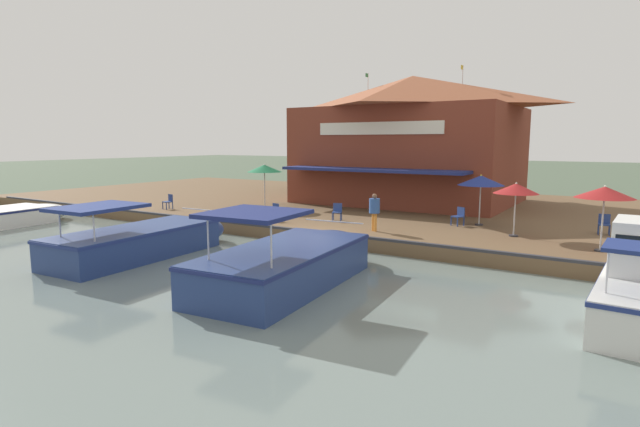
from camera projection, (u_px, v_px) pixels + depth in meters
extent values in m
plane|color=#4C5B47|center=(312.00, 247.00, 21.23)|extent=(220.00, 220.00, 0.00)
cube|color=brown|center=(410.00, 210.00, 30.41)|extent=(22.00, 56.00, 0.60)
cube|color=#2D2D33|center=(313.00, 232.00, 21.22)|extent=(0.20, 50.40, 0.10)
cube|color=brown|center=(411.00, 155.00, 32.23)|extent=(9.82, 12.65, 5.92)
pyramid|color=#9E5638|center=(412.00, 92.00, 31.66)|extent=(10.31, 13.28, 2.05)
cube|color=navy|center=(371.00, 170.00, 27.45)|extent=(1.80, 10.75, 0.16)
cube|color=silver|center=(378.00, 128.00, 27.85)|extent=(0.08, 7.59, 0.70)
cylinder|color=silver|center=(462.00, 86.00, 29.97)|extent=(0.06, 0.06, 2.46)
cube|color=gold|center=(462.00, 67.00, 29.66)|extent=(0.36, 0.03, 0.24)
cylinder|color=silver|center=(368.00, 92.00, 33.30)|extent=(0.06, 0.06, 2.43)
cube|color=#337547|center=(367.00, 75.00, 33.00)|extent=(0.36, 0.03, 0.24)
cylinder|color=#B7B7B7|center=(480.00, 202.00, 23.00)|extent=(0.06, 0.06, 2.15)
cylinder|color=#2D2D33|center=(479.00, 224.00, 23.15)|extent=(0.36, 0.36, 0.06)
cone|color=navy|center=(481.00, 180.00, 22.86)|extent=(2.10, 2.10, 0.45)
cone|color=yellow|center=(481.00, 180.00, 22.85)|extent=(1.30, 1.30, 0.36)
sphere|color=yellow|center=(481.00, 175.00, 22.83)|extent=(0.08, 0.08, 0.08)
cylinder|color=#B7B7B7|center=(265.00, 188.00, 28.74)|extent=(0.06, 0.06, 2.39)
cylinder|color=#2D2D33|center=(265.00, 208.00, 28.91)|extent=(0.36, 0.36, 0.06)
cone|color=#19663D|center=(264.00, 168.00, 28.58)|extent=(1.99, 1.99, 0.42)
cone|color=silver|center=(264.00, 168.00, 28.58)|extent=(1.23, 1.23, 0.34)
sphere|color=silver|center=(264.00, 165.00, 28.55)|extent=(0.08, 0.08, 0.08)
cylinder|color=#B7B7B7|center=(515.00, 212.00, 20.26)|extent=(0.06, 0.06, 2.03)
cylinder|color=#2D2D33|center=(513.00, 236.00, 20.40)|extent=(0.36, 0.36, 0.06)
cone|color=maroon|center=(516.00, 188.00, 20.12)|extent=(1.78, 1.78, 0.41)
cone|color=white|center=(516.00, 188.00, 20.12)|extent=(1.10, 1.10, 0.33)
sphere|color=white|center=(516.00, 183.00, 20.09)|extent=(0.08, 0.08, 0.08)
cylinder|color=#B7B7B7|center=(602.00, 221.00, 17.47)|extent=(0.06, 0.06, 2.16)
cylinder|color=#2D2D33|center=(600.00, 250.00, 17.62)|extent=(0.36, 0.36, 0.06)
cone|color=maroon|center=(605.00, 192.00, 17.32)|extent=(1.94, 1.94, 0.41)
cone|color=white|center=(605.00, 192.00, 17.32)|extent=(1.21, 1.21, 0.33)
sphere|color=white|center=(605.00, 186.00, 17.29)|extent=(0.08, 0.08, 0.08)
cube|color=navy|center=(166.00, 206.00, 28.34)|extent=(0.05, 0.05, 0.42)
cube|color=navy|center=(163.00, 206.00, 28.61)|extent=(0.05, 0.05, 0.42)
cube|color=navy|center=(173.00, 205.00, 28.63)|extent=(0.05, 0.05, 0.42)
cube|color=navy|center=(169.00, 205.00, 28.90)|extent=(0.05, 0.05, 0.42)
cube|color=navy|center=(168.00, 202.00, 28.59)|extent=(0.52, 0.52, 0.05)
cube|color=navy|center=(170.00, 198.00, 28.70)|extent=(0.12, 0.44, 0.40)
cube|color=navy|center=(340.00, 217.00, 24.15)|extent=(0.05, 0.05, 0.42)
cube|color=navy|center=(332.00, 217.00, 24.22)|extent=(0.05, 0.05, 0.42)
cube|color=navy|center=(342.00, 216.00, 24.54)|extent=(0.05, 0.05, 0.42)
cube|color=navy|center=(334.00, 216.00, 24.61)|extent=(0.05, 0.05, 0.42)
cube|color=navy|center=(337.00, 212.00, 24.35)|extent=(0.57, 0.57, 0.05)
cube|color=navy|center=(338.00, 207.00, 24.51)|extent=(0.20, 0.42, 0.40)
cube|color=navy|center=(610.00, 231.00, 20.47)|extent=(0.04, 0.04, 0.42)
cube|color=navy|center=(599.00, 230.00, 20.65)|extent=(0.04, 0.04, 0.42)
cube|color=navy|center=(609.00, 229.00, 20.83)|extent=(0.04, 0.04, 0.42)
cube|color=navy|center=(598.00, 229.00, 21.00)|extent=(0.04, 0.04, 0.42)
cube|color=navy|center=(604.00, 225.00, 20.71)|extent=(0.48, 0.48, 0.05)
cube|color=navy|center=(604.00, 219.00, 20.85)|extent=(0.08, 0.44, 0.40)
cube|color=navy|center=(272.00, 218.00, 24.06)|extent=(0.05, 0.05, 0.42)
cube|color=navy|center=(267.00, 217.00, 24.34)|extent=(0.05, 0.05, 0.42)
cube|color=navy|center=(279.00, 217.00, 24.35)|extent=(0.05, 0.05, 0.42)
cube|color=navy|center=(273.00, 216.00, 24.62)|extent=(0.05, 0.05, 0.42)
cube|color=navy|center=(273.00, 212.00, 24.31)|extent=(0.52, 0.52, 0.05)
cube|color=navy|center=(276.00, 207.00, 24.42)|extent=(0.13, 0.44, 0.40)
cube|color=navy|center=(458.00, 222.00, 22.72)|extent=(0.05, 0.05, 0.42)
cube|color=navy|center=(451.00, 221.00, 23.06)|extent=(0.05, 0.05, 0.42)
cube|color=navy|center=(464.00, 221.00, 22.92)|extent=(0.05, 0.05, 0.42)
cube|color=navy|center=(457.00, 220.00, 23.26)|extent=(0.05, 0.05, 0.42)
cube|color=navy|center=(458.00, 217.00, 22.96)|extent=(0.59, 0.59, 0.05)
cube|color=navy|center=(461.00, 211.00, 23.03)|extent=(0.24, 0.41, 0.40)
cylinder|color=orange|center=(375.00, 222.00, 21.47)|extent=(0.13, 0.13, 0.79)
cylinder|color=orange|center=(373.00, 222.00, 21.61)|extent=(0.13, 0.13, 0.79)
cylinder|color=#2D5193|center=(374.00, 206.00, 21.44)|extent=(0.46, 0.46, 0.63)
sphere|color=brown|center=(375.00, 196.00, 21.38)|extent=(0.21, 0.21, 0.21)
cylinder|color=silver|center=(607.00, 271.00, 10.78)|extent=(0.05, 0.05, 1.00)
ellipsoid|color=white|center=(42.00, 212.00, 28.00)|extent=(2.85, 2.92, 0.90)
cube|color=navy|center=(284.00, 267.00, 15.08)|extent=(6.74, 3.43, 1.20)
ellipsoid|color=navy|center=(331.00, 247.00, 17.95)|extent=(2.53, 2.91, 1.20)
cube|color=navy|center=(284.00, 250.00, 15.01)|extent=(6.82, 3.48, 0.10)
cube|color=navy|center=(254.00, 214.00, 13.47)|extent=(2.61, 2.64, 0.12)
cylinder|color=silver|center=(271.00, 244.00, 12.47)|extent=(0.05, 0.05, 1.23)
cylinder|color=silver|center=(208.00, 237.00, 13.37)|extent=(0.05, 0.05, 1.23)
cylinder|color=silver|center=(334.00, 221.00, 18.06)|extent=(0.25, 2.28, 0.04)
cube|color=navy|center=(136.00, 243.00, 18.87)|extent=(6.69, 2.91, 1.12)
ellipsoid|color=navy|center=(196.00, 230.00, 21.71)|extent=(2.45, 2.54, 1.12)
cube|color=navy|center=(135.00, 230.00, 18.80)|extent=(6.77, 2.95, 0.10)
cube|color=navy|center=(98.00, 207.00, 17.32)|extent=(2.97, 2.32, 0.12)
cylinder|color=silver|center=(94.00, 227.00, 16.22)|extent=(0.05, 0.05, 0.97)
cylinder|color=silver|center=(60.00, 223.00, 17.07)|extent=(0.05, 0.05, 0.97)
cylinder|color=silver|center=(200.00, 209.00, 21.82)|extent=(0.16, 2.03, 0.04)
cylinder|color=brown|center=(317.00, 171.00, 40.75)|extent=(0.44, 0.44, 2.95)
sphere|color=#285623|center=(317.00, 136.00, 40.34)|extent=(3.64, 3.64, 3.64)
sphere|color=#285623|center=(306.00, 140.00, 40.07)|extent=(2.54, 2.54, 2.54)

